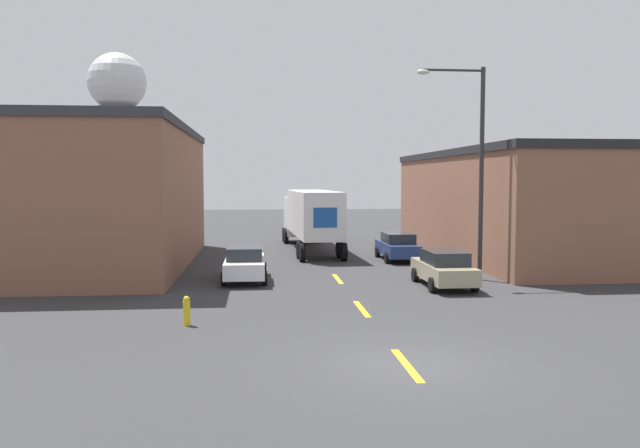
{
  "coord_description": "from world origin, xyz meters",
  "views": [
    {
      "loc": [
        -3.54,
        -14.49,
        4.46
      ],
      "look_at": [
        -0.45,
        16.71,
        2.24
      ],
      "focal_mm": 35.0,
      "sensor_mm": 36.0,
      "label": 1
    }
  ],
  "objects_px": {
    "semi_truck": "(310,215)",
    "street_lamp": "(474,158)",
    "parked_car_right_mid": "(444,268)",
    "parked_car_right_far": "(398,246)",
    "water_tower": "(117,84)",
    "parked_car_left_far": "(245,263)",
    "fire_hydrant": "(187,311)"
  },
  "relations": [
    {
      "from": "semi_truck",
      "to": "street_lamp",
      "type": "relative_size",
      "value": 1.41
    },
    {
      "from": "water_tower",
      "to": "fire_hydrant",
      "type": "height_order",
      "value": "water_tower"
    },
    {
      "from": "parked_car_right_mid",
      "to": "fire_hydrant",
      "type": "height_order",
      "value": "parked_car_right_mid"
    },
    {
      "from": "semi_truck",
      "to": "parked_car_right_mid",
      "type": "distance_m",
      "value": 14.97
    },
    {
      "from": "parked_car_right_mid",
      "to": "fire_hydrant",
      "type": "distance_m",
      "value": 11.61
    },
    {
      "from": "parked_car_right_far",
      "to": "street_lamp",
      "type": "bearing_deg",
      "value": -75.77
    },
    {
      "from": "semi_truck",
      "to": "fire_hydrant",
      "type": "bearing_deg",
      "value": -107.67
    },
    {
      "from": "parked_car_right_mid",
      "to": "water_tower",
      "type": "height_order",
      "value": "water_tower"
    },
    {
      "from": "street_lamp",
      "to": "fire_hydrant",
      "type": "xyz_separation_m",
      "value": [
        -11.72,
        -7.63,
        -4.96
      ]
    },
    {
      "from": "semi_truck",
      "to": "parked_car_left_far",
      "type": "distance_m",
      "value": 12.53
    },
    {
      "from": "parked_car_right_far",
      "to": "water_tower",
      "type": "relative_size",
      "value": 0.28
    },
    {
      "from": "semi_truck",
      "to": "water_tower",
      "type": "bearing_deg",
      "value": 126.96
    },
    {
      "from": "parked_car_right_mid",
      "to": "water_tower",
      "type": "xyz_separation_m",
      "value": [
        -20.39,
        33.57,
        12.33
      ]
    },
    {
      "from": "parked_car_right_far",
      "to": "parked_car_right_mid",
      "type": "bearing_deg",
      "value": -90.0
    },
    {
      "from": "parked_car_right_mid",
      "to": "parked_car_left_far",
      "type": "distance_m",
      "value": 8.66
    },
    {
      "from": "parked_car_right_mid",
      "to": "water_tower",
      "type": "bearing_deg",
      "value": 121.27
    },
    {
      "from": "parked_car_right_mid",
      "to": "fire_hydrant",
      "type": "bearing_deg",
      "value": -148.74
    },
    {
      "from": "parked_car_left_far",
      "to": "fire_hydrant",
      "type": "xyz_separation_m",
      "value": [
        -1.59,
        -8.42,
        -0.33
      ]
    },
    {
      "from": "street_lamp",
      "to": "water_tower",
      "type": "bearing_deg",
      "value": 124.76
    },
    {
      "from": "semi_truck",
      "to": "street_lamp",
      "type": "distance_m",
      "value": 14.42
    },
    {
      "from": "parked_car_right_far",
      "to": "parked_car_left_far",
      "type": "distance_m",
      "value": 10.45
    },
    {
      "from": "parked_car_right_far",
      "to": "fire_hydrant",
      "type": "xyz_separation_m",
      "value": [
        -9.92,
        -14.74,
        -0.33
      ]
    },
    {
      "from": "parked_car_right_far",
      "to": "fire_hydrant",
      "type": "distance_m",
      "value": 17.77
    },
    {
      "from": "semi_truck",
      "to": "parked_car_right_mid",
      "type": "relative_size",
      "value": 3.01
    },
    {
      "from": "parked_car_right_far",
      "to": "parked_car_left_far",
      "type": "bearing_deg",
      "value": -142.79
    },
    {
      "from": "parked_car_left_far",
      "to": "fire_hydrant",
      "type": "bearing_deg",
      "value": -100.73
    },
    {
      "from": "parked_car_left_far",
      "to": "street_lamp",
      "type": "xyz_separation_m",
      "value": [
        10.13,
        -0.79,
        4.63
      ]
    },
    {
      "from": "water_tower",
      "to": "street_lamp",
      "type": "bearing_deg",
      "value": -55.24
    },
    {
      "from": "parked_car_left_far",
      "to": "water_tower",
      "type": "height_order",
      "value": "water_tower"
    },
    {
      "from": "street_lamp",
      "to": "fire_hydrant",
      "type": "bearing_deg",
      "value": -146.95
    },
    {
      "from": "parked_car_left_far",
      "to": "water_tower",
      "type": "xyz_separation_m",
      "value": [
        -12.06,
        31.18,
        12.33
      ]
    },
    {
      "from": "parked_car_right_mid",
      "to": "street_lamp",
      "type": "height_order",
      "value": "street_lamp"
    }
  ]
}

